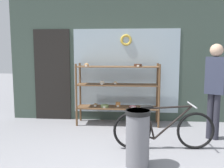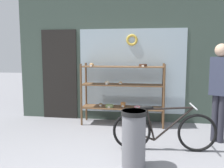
# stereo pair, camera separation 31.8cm
# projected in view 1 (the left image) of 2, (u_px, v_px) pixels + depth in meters

# --- Properties ---
(storefront_facade) EXTENTS (4.98, 0.13, 3.73)m
(storefront_facade) POSITION_uv_depth(u_px,v_px,m) (116.00, 42.00, 5.66)
(storefront_facade) COLOR #3D4C42
(storefront_facade) RESTS_ON ground_plane
(display_case) EXTENTS (1.79, 0.45, 1.35)m
(display_case) POSITION_uv_depth(u_px,v_px,m) (117.00, 88.00, 5.42)
(display_case) COLOR brown
(display_case) RESTS_ON ground_plane
(bicycle) EXTENTS (1.65, 0.46, 0.75)m
(bicycle) POSITION_uv_depth(u_px,v_px,m) (163.00, 129.00, 4.06)
(bicycle) COLOR black
(bicycle) RESTS_ON ground_plane
(pedestrian) EXTENTS (0.37, 0.31, 1.73)m
(pedestrian) POSITION_uv_depth(u_px,v_px,m) (215.00, 83.00, 4.45)
(pedestrian) COLOR #282833
(pedestrian) RESTS_ON ground_plane
(trash_bin) EXTENTS (0.34, 0.34, 0.80)m
(trash_bin) POSITION_uv_depth(u_px,v_px,m) (138.00, 136.00, 3.43)
(trash_bin) COLOR slate
(trash_bin) RESTS_ON ground_plane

